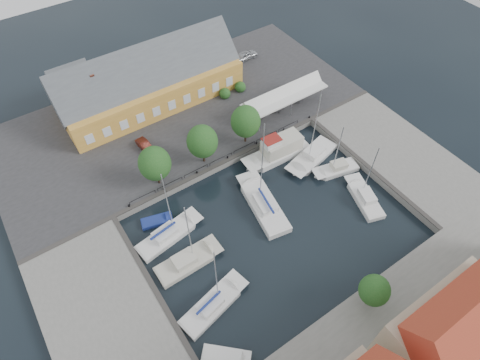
{
  "coord_description": "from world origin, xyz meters",
  "views": [
    {
      "loc": [
        -18.97,
        -22.06,
        42.76
      ],
      "look_at": [
        0.0,
        6.0,
        1.5
      ],
      "focal_mm": 30.0,
      "sensor_mm": 36.0,
      "label": 1
    }
  ],
  "objects_px": {
    "trawler": "(278,151)",
    "launch_nw": "(156,222)",
    "west_boat_a": "(168,236)",
    "warehouse": "(145,83)",
    "tent_canopy": "(285,96)",
    "west_boat_b": "(188,262)",
    "east_boat_b": "(336,170)",
    "center_sailboat": "(263,205)",
    "east_boat_a": "(312,157)",
    "car_red": "(145,146)",
    "east_boat_c": "(364,199)",
    "west_boat_d": "(213,305)",
    "car_silver": "(246,55)",
    "launch_sw": "(225,358)"
  },
  "relations": [
    {
      "from": "center_sailboat",
      "to": "launch_sw",
      "type": "bearing_deg",
      "value": -137.68
    },
    {
      "from": "warehouse",
      "to": "launch_nw",
      "type": "distance_m",
      "value": 23.52
    },
    {
      "from": "east_boat_a",
      "to": "center_sailboat",
      "type": "bearing_deg",
      "value": -164.56
    },
    {
      "from": "car_silver",
      "to": "east_boat_b",
      "type": "bearing_deg",
      "value": 169.72
    },
    {
      "from": "center_sailboat",
      "to": "east_boat_a",
      "type": "xyz_separation_m",
      "value": [
        10.91,
        3.01,
        -0.1
      ]
    },
    {
      "from": "east_boat_c",
      "to": "west_boat_a",
      "type": "relative_size",
      "value": 0.83
    },
    {
      "from": "tent_canopy",
      "to": "car_silver",
      "type": "distance_m",
      "value": 15.02
    },
    {
      "from": "west_boat_a",
      "to": "launch_nw",
      "type": "relative_size",
      "value": 2.8
    },
    {
      "from": "warehouse",
      "to": "launch_nw",
      "type": "relative_size",
      "value": 6.76
    },
    {
      "from": "east_boat_c",
      "to": "launch_nw",
      "type": "bearing_deg",
      "value": 153.37
    },
    {
      "from": "east_boat_c",
      "to": "west_boat_d",
      "type": "relative_size",
      "value": 0.85
    },
    {
      "from": "warehouse",
      "to": "launch_sw",
      "type": "xyz_separation_m",
      "value": [
        -11.03,
        -39.82,
        -4.34
      ]
    },
    {
      "from": "east_boat_b",
      "to": "trawler",
      "type": "bearing_deg",
      "value": 126.1
    },
    {
      "from": "east_boat_c",
      "to": "center_sailboat",
      "type": "bearing_deg",
      "value": 150.83
    },
    {
      "from": "west_boat_b",
      "to": "center_sailboat",
      "type": "bearing_deg",
      "value": 7.46
    },
    {
      "from": "trawler",
      "to": "east_boat_c",
      "type": "distance_m",
      "value": 13.51
    },
    {
      "from": "center_sailboat",
      "to": "east_boat_a",
      "type": "distance_m",
      "value": 11.32
    },
    {
      "from": "warehouse",
      "to": "car_silver",
      "type": "distance_m",
      "value": 19.75
    },
    {
      "from": "warehouse",
      "to": "tent_canopy",
      "type": "distance_m",
      "value": 21.63
    },
    {
      "from": "east_boat_c",
      "to": "warehouse",
      "type": "bearing_deg",
      "value": 114.22
    },
    {
      "from": "east_boat_c",
      "to": "west_boat_d",
      "type": "height_order",
      "value": "west_boat_d"
    },
    {
      "from": "east_boat_c",
      "to": "tent_canopy",
      "type": "bearing_deg",
      "value": 85.33
    },
    {
      "from": "west_boat_b",
      "to": "east_boat_c",
      "type": "bearing_deg",
      "value": -11.68
    },
    {
      "from": "trawler",
      "to": "launch_nw",
      "type": "relative_size",
      "value": 2.48
    },
    {
      "from": "west_boat_b",
      "to": "east_boat_b",
      "type": "bearing_deg",
      "value": 2.03
    },
    {
      "from": "trawler",
      "to": "west_boat_d",
      "type": "height_order",
      "value": "west_boat_d"
    },
    {
      "from": "west_boat_b",
      "to": "west_boat_d",
      "type": "relative_size",
      "value": 0.97
    },
    {
      "from": "car_silver",
      "to": "launch_sw",
      "type": "relative_size",
      "value": 0.9
    },
    {
      "from": "tent_canopy",
      "to": "east_boat_c",
      "type": "height_order",
      "value": "east_boat_c"
    },
    {
      "from": "west_boat_d",
      "to": "launch_sw",
      "type": "bearing_deg",
      "value": -108.88
    },
    {
      "from": "west_boat_b",
      "to": "launch_nw",
      "type": "distance_m",
      "value": 7.29
    },
    {
      "from": "trawler",
      "to": "east_boat_c",
      "type": "height_order",
      "value": "east_boat_c"
    },
    {
      "from": "launch_sw",
      "to": "west_boat_d",
      "type": "bearing_deg",
      "value": 71.12
    },
    {
      "from": "trawler",
      "to": "west_boat_b",
      "type": "distance_m",
      "value": 20.8
    },
    {
      "from": "east_boat_b",
      "to": "west_boat_b",
      "type": "height_order",
      "value": "west_boat_b"
    },
    {
      "from": "launch_nw",
      "to": "west_boat_a",
      "type": "bearing_deg",
      "value": -84.46
    },
    {
      "from": "west_boat_d",
      "to": "west_boat_a",
      "type": "bearing_deg",
      "value": 89.41
    },
    {
      "from": "warehouse",
      "to": "west_boat_b",
      "type": "bearing_deg",
      "value": -107.48
    },
    {
      "from": "west_boat_b",
      "to": "trawler",
      "type": "bearing_deg",
      "value": 21.78
    },
    {
      "from": "tent_canopy",
      "to": "center_sailboat",
      "type": "relative_size",
      "value": 0.98
    },
    {
      "from": "car_silver",
      "to": "east_boat_c",
      "type": "relative_size",
      "value": 0.45
    },
    {
      "from": "tent_canopy",
      "to": "east_boat_c",
      "type": "xyz_separation_m",
      "value": [
        -1.59,
        -19.5,
        -3.42
      ]
    },
    {
      "from": "car_red",
      "to": "west_boat_a",
      "type": "bearing_deg",
      "value": -111.1
    },
    {
      "from": "car_silver",
      "to": "launch_sw",
      "type": "xyz_separation_m",
      "value": [
        -30.58,
        -40.56,
        -1.66
      ]
    },
    {
      "from": "tent_canopy",
      "to": "car_red",
      "type": "distance_m",
      "value": 22.24
    },
    {
      "from": "west_boat_d",
      "to": "east_boat_b",
      "type": "bearing_deg",
      "value": 15.91
    },
    {
      "from": "car_red",
      "to": "west_boat_d",
      "type": "xyz_separation_m",
      "value": [
        -4.07,
        -24.87,
        -1.34
      ]
    },
    {
      "from": "car_red",
      "to": "center_sailboat",
      "type": "height_order",
      "value": "center_sailboat"
    },
    {
      "from": "tent_canopy",
      "to": "west_boat_a",
      "type": "relative_size",
      "value": 1.18
    },
    {
      "from": "east_boat_b",
      "to": "center_sailboat",
      "type": "bearing_deg",
      "value": 176.5
    }
  ]
}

